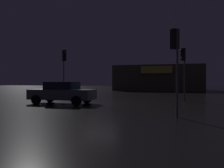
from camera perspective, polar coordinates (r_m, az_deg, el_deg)
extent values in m
plane|color=black|center=(16.54, -2.88, -4.87)|extent=(120.00, 120.00, 0.00)
cube|color=brown|center=(42.93, 11.57, 1.43)|extent=(14.98, 9.90, 4.35)
cube|color=#E5D84C|center=(37.90, 10.89, 3.49)|extent=(4.99, 0.24, 1.16)
cylinder|color=#595B60|center=(10.60, 15.82, 2.63)|extent=(0.10, 0.10, 3.93)
cube|color=black|center=(10.86, 15.24, 10.66)|extent=(0.41, 0.41, 0.89)
sphere|color=red|center=(11.02, 14.63, 11.92)|extent=(0.20, 0.20, 0.20)
sphere|color=black|center=(10.97, 14.62, 10.56)|extent=(0.20, 0.20, 0.20)
sphere|color=black|center=(10.93, 14.62, 9.18)|extent=(0.20, 0.20, 0.20)
cylinder|color=#595B60|center=(22.61, -11.84, 2.41)|extent=(0.11, 0.11, 4.58)
cube|color=black|center=(22.59, -11.70, 6.93)|extent=(0.40, 0.41, 1.03)
sphere|color=red|center=(22.47, -11.55, 7.75)|extent=(0.20, 0.20, 0.20)
sphere|color=black|center=(22.44, -11.55, 6.97)|extent=(0.20, 0.20, 0.20)
sphere|color=black|center=(22.41, -11.55, 6.18)|extent=(0.20, 0.20, 0.20)
cylinder|color=#595B60|center=(20.04, 17.48, 2.26)|extent=(0.12, 0.12, 4.33)
cube|color=black|center=(20.05, 17.15, 7.00)|extent=(0.40, 0.41, 1.02)
sphere|color=black|center=(19.99, 16.79, 7.91)|extent=(0.20, 0.20, 0.20)
sphere|color=black|center=(19.96, 16.79, 7.03)|extent=(0.20, 0.20, 0.20)
sphere|color=#19D13F|center=(19.92, 16.78, 6.16)|extent=(0.20, 0.20, 0.20)
cube|color=slate|center=(16.68, -12.20, -2.50)|extent=(4.59, 1.94, 0.70)
cube|color=black|center=(16.66, -12.21, -0.38)|extent=(2.12, 1.70, 0.54)
cylinder|color=black|center=(16.68, -18.25, -3.73)|extent=(0.66, 0.23, 0.66)
cylinder|color=black|center=(18.23, -15.04, -3.34)|extent=(0.66, 0.23, 0.66)
cylinder|color=black|center=(15.23, -8.78, -4.12)|extent=(0.66, 0.23, 0.66)
cylinder|color=black|center=(16.91, -6.23, -3.63)|extent=(0.66, 0.23, 0.66)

